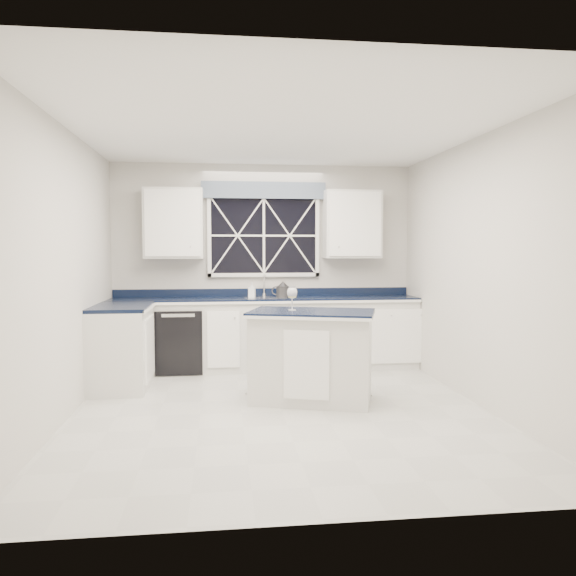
{
  "coord_description": "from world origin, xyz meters",
  "views": [
    {
      "loc": [
        -0.58,
        -5.31,
        1.57
      ],
      "look_at": [
        0.11,
        0.4,
        1.17
      ],
      "focal_mm": 35.0,
      "sensor_mm": 36.0,
      "label": 1
    }
  ],
  "objects": [
    {
      "name": "rug",
      "position": [
        0.42,
        0.96,
        0.01
      ],
      "size": [
        1.5,
        1.08,
        0.02
      ],
      "rotation": [
        0.0,
        0.0,
        -0.19
      ],
      "color": "#B8B8B2",
      "rests_on": "ground"
    },
    {
      "name": "upper_cabinets",
      "position": [
        0.0,
        2.08,
        1.9
      ],
      "size": [
        3.1,
        0.34,
        0.9
      ],
      "color": "silver",
      "rests_on": "ground"
    },
    {
      "name": "dishwasher",
      "position": [
        -1.1,
        1.95,
        0.41
      ],
      "size": [
        0.6,
        0.58,
        0.82
      ],
      "primitive_type": "cube",
      "color": "black",
      "rests_on": "ground"
    },
    {
      "name": "faucet",
      "position": [
        0.0,
        2.14,
        1.1
      ],
      "size": [
        0.05,
        0.2,
        0.3
      ],
      "color": "silver",
      "rests_on": "countertop"
    },
    {
      "name": "soap_bottle",
      "position": [
        -0.17,
        2.12,
        1.03
      ],
      "size": [
        0.1,
        0.11,
        0.19
      ],
      "primitive_type": "imported",
      "rotation": [
        0.0,
        0.0,
        -0.26
      ],
      "color": "silver",
      "rests_on": "countertop"
    },
    {
      "name": "back_wall",
      "position": [
        0.0,
        2.25,
        1.35
      ],
      "size": [
        4.0,
        0.1,
        2.7
      ],
      "primitive_type": "cube",
      "color": "beige",
      "rests_on": "ground"
    },
    {
      "name": "wine_glass",
      "position": [
        0.15,
        0.42,
        1.11
      ],
      "size": [
        0.11,
        0.11,
        0.25
      ],
      "color": "silver",
      "rests_on": "island"
    },
    {
      "name": "window",
      "position": [
        0.0,
        2.2,
        1.83
      ],
      "size": [
        1.65,
        0.09,
        1.26
      ],
      "color": "black",
      "rests_on": "ground"
    },
    {
      "name": "base_cabinets",
      "position": [
        -0.33,
        1.78,
        0.45
      ],
      "size": [
        3.99,
        1.6,
        0.9
      ],
      "color": "silver",
      "rests_on": "ground"
    },
    {
      "name": "island",
      "position": [
        0.35,
        0.35,
        0.47
      ],
      "size": [
        1.43,
        1.1,
        0.94
      ],
      "rotation": [
        0.0,
        0.0,
        -0.31
      ],
      "color": "silver",
      "rests_on": "ground"
    },
    {
      "name": "kettle",
      "position": [
        0.23,
        2.02,
        1.03
      ],
      "size": [
        0.29,
        0.2,
        0.2
      ],
      "rotation": [
        0.0,
        0.0,
        -0.17
      ],
      "color": "#313234",
      "rests_on": "countertop"
    },
    {
      "name": "countertop",
      "position": [
        0.0,
        1.95,
        0.92
      ],
      "size": [
        3.98,
        0.64,
        0.04
      ],
      "primitive_type": "cube",
      "color": "black",
      "rests_on": "base_cabinets"
    },
    {
      "name": "ground",
      "position": [
        0.0,
        0.0,
        0.0
      ],
      "size": [
        4.5,
        4.5,
        0.0
      ],
      "primitive_type": "plane",
      "color": "#AEAFAA",
      "rests_on": "ground"
    }
  ]
}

